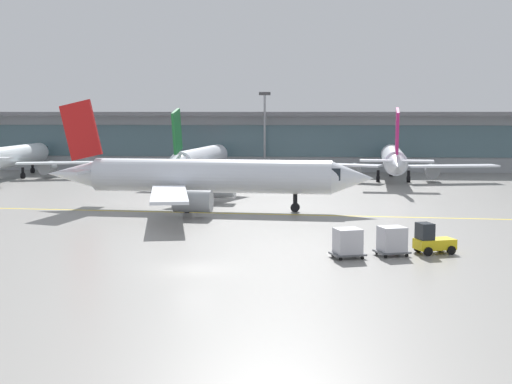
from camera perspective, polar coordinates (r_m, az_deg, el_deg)
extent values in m
plane|color=gray|center=(44.52, -4.83, -6.06)|extent=(400.00, 400.00, 0.00)
cube|color=yellow|center=(69.40, -3.70, -1.63)|extent=(109.67, 9.29, 0.01)
cube|color=#9EA3A8|center=(121.65, 1.11, 3.86)|extent=(208.44, 8.00, 9.00)
cube|color=slate|center=(117.57, 0.99, 4.00)|extent=(200.10, 0.16, 5.04)
cube|color=slate|center=(120.06, 1.07, 6.12)|extent=(216.77, 11.00, 0.60)
cylinder|color=white|center=(113.01, -18.41, 2.67)|extent=(3.47, 21.92, 3.04)
cone|color=white|center=(124.93, -16.25, 3.05)|extent=(2.96, 3.70, 2.89)
cube|color=black|center=(122.63, -16.63, 3.16)|extent=(2.42, 2.78, 1.06)
cube|color=white|center=(108.73, -14.93, 2.21)|extent=(12.79, 6.42, 0.25)
cylinder|color=#999EA3|center=(110.86, -15.93, 1.82)|extent=(1.94, 3.25, 1.88)
cylinder|color=black|center=(120.29, -17.03, 1.80)|extent=(0.39, 0.39, 1.61)
cylinder|color=black|center=(120.32, -17.02, 1.61)|extent=(0.51, 0.81, 0.80)
cylinder|color=black|center=(110.76, -17.72, 1.42)|extent=(0.39, 0.39, 1.61)
cylinder|color=black|center=(110.79, -17.71, 1.22)|extent=(0.51, 0.81, 0.80)
cylinder|color=silver|center=(102.34, -4.30, 2.63)|extent=(4.91, 21.91, 3.02)
cone|color=silver|center=(114.67, -2.79, 3.02)|extent=(3.17, 3.86, 2.87)
cube|color=black|center=(112.29, -3.05, 3.14)|extent=(2.58, 2.91, 1.06)
cone|color=silver|center=(89.53, -6.32, 2.10)|extent=(2.98, 5.03, 2.56)
cube|color=silver|center=(102.82, -8.72, 2.12)|extent=(12.62, 7.12, 0.25)
cylinder|color=#999EA3|center=(103.40, -7.17, 1.70)|extent=(2.14, 3.35, 1.86)
cube|color=silver|center=(99.09, -0.20, 2.05)|extent=(12.74, 5.16, 0.25)
cylinder|color=#999EA3|center=(100.91, -1.46, 1.64)|extent=(2.14, 3.35, 1.86)
cube|color=#19662D|center=(90.26, -6.19, 4.73)|extent=(0.68, 4.08, 5.68)
cube|color=silver|center=(91.39, -7.44, 2.45)|extent=(4.61, 2.51, 0.21)
cube|color=silver|center=(90.20, -4.74, 2.43)|extent=(4.61, 2.51, 0.21)
cylinder|color=black|center=(109.89, -3.35, 1.67)|extent=(0.39, 0.39, 1.60)
cylinder|color=black|center=(109.92, -3.35, 1.46)|extent=(0.56, 0.84, 0.80)
cylinder|color=black|center=(101.31, -5.65, 1.27)|extent=(0.39, 0.39, 1.60)
cylinder|color=black|center=(101.34, -5.65, 1.04)|extent=(0.56, 0.84, 0.80)
cylinder|color=black|center=(100.32, -3.40, 1.24)|extent=(0.39, 0.39, 1.60)
cylinder|color=black|center=(100.35, -3.40, 1.01)|extent=(0.56, 0.84, 0.80)
cylinder|color=silver|center=(103.49, 10.64, 2.59)|extent=(4.66, 22.03, 3.04)
cone|color=silver|center=(116.22, 10.44, 2.97)|extent=(3.15, 3.85, 2.89)
cube|color=black|center=(113.77, 10.48, 3.10)|extent=(2.57, 2.90, 1.06)
cone|color=silver|center=(90.16, 10.92, 2.06)|extent=(2.94, 5.04, 2.58)
cube|color=silver|center=(101.79, 6.29, 2.13)|extent=(12.72, 7.02, 0.25)
cylinder|color=#999EA3|center=(103.12, 7.71, 1.69)|extent=(2.11, 3.35, 1.88)
cube|color=silver|center=(102.32, 15.02, 1.97)|extent=(12.83, 5.35, 0.25)
cylinder|color=#999EA3|center=(103.47, 13.55, 1.59)|extent=(2.11, 3.35, 1.88)
cube|color=#B21E66|center=(90.94, 10.95, 4.69)|extent=(0.63, 4.11, 5.72)
cube|color=silver|center=(91.40, 9.50, 2.43)|extent=(4.61, 2.47, 0.21)
cube|color=silver|center=(91.57, 12.29, 2.38)|extent=(4.61, 2.47, 0.21)
cylinder|color=black|center=(111.28, 10.49, 1.64)|extent=(0.39, 0.39, 1.61)
cylinder|color=black|center=(111.31, 10.49, 1.43)|extent=(0.55, 0.84, 0.80)
cylinder|color=black|center=(101.83, 9.50, 1.24)|extent=(0.39, 0.39, 1.61)
cylinder|color=black|center=(101.86, 9.49, 1.02)|extent=(0.55, 0.84, 0.80)
cylinder|color=black|center=(101.97, 11.81, 1.20)|extent=(0.39, 0.39, 1.61)
cylinder|color=black|center=(102.00, 11.80, 0.98)|extent=(0.55, 0.84, 0.80)
cylinder|color=silver|center=(71.00, -3.49, 1.25)|extent=(23.54, 5.13, 3.24)
cone|color=silver|center=(69.33, 7.57, 1.09)|extent=(4.13, 3.39, 3.08)
cube|color=black|center=(69.41, 5.43, 1.46)|extent=(3.12, 2.76, 1.14)
cone|color=silver|center=(75.40, -14.14, 1.37)|extent=(5.40, 3.17, 2.76)
cube|color=silver|center=(79.56, -3.52, 1.14)|extent=(7.58, 13.57, 0.27)
cylinder|color=#999EA3|center=(76.75, -2.91, 0.28)|extent=(3.59, 2.28, 2.00)
cube|color=silver|center=(63.55, -6.79, -0.16)|extent=(5.63, 13.70, 0.27)
cylinder|color=#999EA3|center=(65.85, -4.95, -0.71)|extent=(3.59, 2.28, 2.00)
cube|color=red|center=(74.77, -13.49, 4.71)|extent=(4.39, 0.70, 6.11)
cube|color=silver|center=(77.02, -12.48, 1.87)|extent=(2.67, 4.94, 0.23)
cube|color=silver|center=(72.62, -13.86, 1.58)|extent=(2.67, 4.94, 0.23)
cylinder|color=black|center=(69.94, 3.08, -0.86)|extent=(0.42, 0.42, 1.72)
cylinder|color=black|center=(70.00, 3.07, -1.21)|extent=(0.90, 0.59, 0.86)
cylinder|color=black|center=(73.81, -4.55, -0.50)|extent=(0.42, 0.42, 1.72)
cylinder|color=black|center=(73.86, -4.55, -0.83)|extent=(0.90, 0.59, 0.86)
cylinder|color=black|center=(69.58, -5.40, -0.92)|extent=(0.42, 0.42, 1.72)
cylinder|color=black|center=(69.64, -5.40, -1.27)|extent=(0.90, 0.59, 0.86)
cube|color=yellow|center=(50.77, 13.76, -3.95)|extent=(2.91, 2.17, 0.70)
cube|color=#1E2328|center=(50.27, 13.03, -2.99)|extent=(1.25, 1.47, 1.10)
cylinder|color=black|center=(51.84, 14.21, -4.15)|extent=(0.64, 0.40, 0.60)
cylinder|color=black|center=(50.64, 14.97, -4.41)|extent=(0.64, 0.40, 0.60)
cylinder|color=black|center=(51.05, 12.53, -4.26)|extent=(0.64, 0.40, 0.60)
cylinder|color=black|center=(49.83, 13.27, -4.54)|extent=(0.64, 0.40, 0.60)
cube|color=#595B60|center=(49.44, 10.54, -4.58)|extent=(2.51, 2.20, 0.12)
cube|color=silver|center=(49.29, 10.56, -3.60)|extent=(2.00, 1.94, 1.60)
cylinder|color=black|center=(50.41, 10.97, -4.58)|extent=(0.24, 0.17, 0.22)
cylinder|color=black|center=(49.17, 11.67, -4.87)|extent=(0.24, 0.17, 0.22)
cylinder|color=black|center=(49.79, 9.41, -4.68)|extent=(0.24, 0.17, 0.22)
cylinder|color=black|center=(48.54, 10.08, -4.98)|extent=(0.24, 0.17, 0.22)
cube|color=#595B60|center=(48.21, 7.15, -4.80)|extent=(2.51, 2.20, 0.12)
cube|color=silver|center=(48.05, 7.16, -3.79)|extent=(2.00, 1.94, 1.60)
cylinder|color=black|center=(49.16, 7.66, -4.80)|extent=(0.24, 0.17, 0.22)
cylinder|color=black|center=(47.89, 8.29, -5.10)|extent=(0.24, 0.17, 0.22)
cylinder|color=black|center=(48.62, 6.02, -4.90)|extent=(0.24, 0.17, 0.22)
cylinder|color=black|center=(47.33, 6.61, -5.21)|extent=(0.24, 0.17, 0.22)
cylinder|color=gray|center=(114.51, 0.68, 4.51)|extent=(0.36, 0.36, 12.16)
cube|color=#3F3F42|center=(114.50, 0.69, 7.68)|extent=(1.80, 0.30, 0.50)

